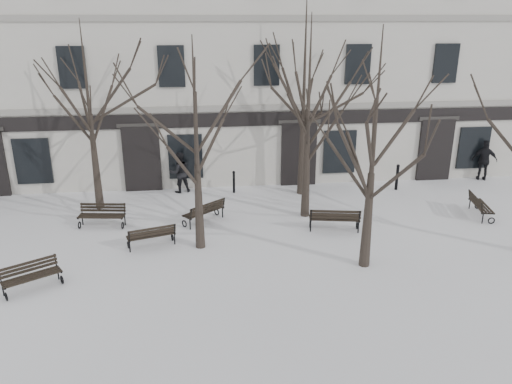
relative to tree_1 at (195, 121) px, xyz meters
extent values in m
plane|color=white|center=(1.06, -1.81, -4.30)|extent=(100.00, 100.00, 0.00)
cube|color=#BCB8AE|center=(1.06, 11.19, 1.20)|extent=(40.00, 10.00, 11.00)
cube|color=gray|center=(1.06, 6.16, -0.70)|extent=(40.00, 0.12, 0.25)
cube|color=gray|center=(1.06, 6.16, 3.00)|extent=(40.00, 0.12, 0.25)
cube|color=black|center=(1.06, 6.15, -1.20)|extent=(40.00, 0.10, 0.60)
cube|color=black|center=(-7.04, 6.14, -2.80)|extent=(1.50, 0.14, 2.00)
cube|color=black|center=(-2.44, 6.13, -2.85)|extent=(1.60, 0.22, 2.90)
cube|color=#2D2B28|center=(-2.44, 6.09, -1.35)|extent=(1.90, 0.08, 0.18)
cube|color=black|center=(-0.54, 6.14, -2.80)|extent=(1.50, 0.14, 2.00)
cube|color=black|center=(4.56, 6.13, -2.85)|extent=(1.60, 0.22, 2.90)
cube|color=#2D2B28|center=(4.56, 6.09, -1.35)|extent=(1.90, 0.08, 0.18)
cube|color=black|center=(6.46, 6.14, -2.80)|extent=(1.50, 0.14, 2.00)
cube|color=black|center=(11.06, 6.13, -2.85)|extent=(1.60, 0.22, 2.90)
cube|color=#2D2B28|center=(11.06, 6.09, -1.35)|extent=(1.90, 0.08, 0.18)
cube|color=black|center=(12.96, 6.14, -2.80)|extent=(1.50, 0.14, 2.00)
cube|color=black|center=(-4.94, 6.14, 1.10)|extent=(1.10, 0.14, 1.70)
cube|color=black|center=(-0.94, 6.14, 1.10)|extent=(1.10, 0.14, 1.70)
cube|color=black|center=(3.06, 6.14, 1.10)|extent=(1.10, 0.14, 1.70)
cube|color=black|center=(7.06, 6.14, 1.10)|extent=(1.10, 0.14, 1.70)
cube|color=black|center=(11.06, 6.14, 1.10)|extent=(1.10, 0.14, 1.70)
cone|color=black|center=(0.00, 0.00, -2.86)|extent=(0.34, 0.34, 2.89)
cone|color=black|center=(5.09, -1.91, -2.79)|extent=(0.34, 0.34, 3.02)
cone|color=black|center=(-4.03, 4.12, -2.76)|extent=(0.34, 0.34, 3.08)
cone|color=black|center=(4.09, 2.34, -2.72)|extent=(0.34, 0.34, 3.16)
cone|color=black|center=(4.45, 4.89, -2.54)|extent=(0.34, 0.34, 3.52)
torus|color=black|center=(-5.33, -2.80, -4.18)|extent=(0.17, 0.24, 0.26)
cylinder|color=black|center=(-5.50, -2.52, -4.10)|extent=(0.04, 0.04, 0.40)
cube|color=black|center=(-5.42, -2.66, -3.90)|extent=(0.29, 0.44, 0.04)
torus|color=black|center=(-4.05, -2.01, -4.18)|extent=(0.17, 0.24, 0.26)
cylinder|color=black|center=(-4.21, -1.73, -4.10)|extent=(0.04, 0.04, 0.40)
cube|color=black|center=(-4.13, -1.87, -3.90)|extent=(0.29, 0.44, 0.04)
cube|color=black|center=(-4.67, -2.43, -3.89)|extent=(1.41, 0.90, 0.03)
cube|color=black|center=(-4.74, -2.33, -3.89)|extent=(1.41, 0.90, 0.03)
cube|color=black|center=(-4.80, -2.22, -3.89)|extent=(1.41, 0.90, 0.03)
cube|color=black|center=(-4.87, -2.11, -3.89)|extent=(1.41, 0.90, 0.03)
cube|color=black|center=(-4.89, -2.08, -3.77)|extent=(1.38, 0.86, 0.08)
cube|color=black|center=(-4.90, -2.07, -3.66)|extent=(1.38, 0.86, 0.08)
cube|color=black|center=(-4.91, -2.05, -3.56)|extent=(1.38, 0.86, 0.08)
cylinder|color=black|center=(-5.54, -2.46, -3.73)|extent=(0.10, 0.13, 0.44)
cylinder|color=black|center=(-4.25, -1.67, -3.73)|extent=(0.10, 0.13, 0.44)
torus|color=black|center=(-0.97, 0.60, -4.18)|extent=(0.12, 0.26, 0.26)
cylinder|color=black|center=(-0.87, 0.30, -4.10)|extent=(0.04, 0.04, 0.40)
cube|color=black|center=(-0.92, 0.45, -3.90)|extent=(0.19, 0.48, 0.04)
torus|color=black|center=(-2.42, 0.16, -4.18)|extent=(0.12, 0.26, 0.26)
cylinder|color=black|center=(-2.32, -0.15, -4.10)|extent=(0.04, 0.04, 0.40)
cube|color=black|center=(-2.37, 0.01, -3.90)|extent=(0.19, 0.48, 0.04)
cube|color=black|center=(-1.70, 0.42, -3.88)|extent=(1.56, 0.55, 0.03)
cube|color=black|center=(-1.67, 0.30, -3.88)|extent=(1.56, 0.55, 0.03)
cube|color=black|center=(-1.63, 0.18, -3.88)|extent=(1.56, 0.55, 0.03)
cube|color=black|center=(-1.59, 0.06, -3.88)|extent=(1.56, 0.55, 0.03)
cube|color=black|center=(-1.58, 0.02, -3.77)|extent=(1.54, 0.50, 0.08)
cube|color=black|center=(-1.58, 0.00, -3.66)|extent=(1.54, 0.50, 0.08)
cube|color=black|center=(-1.57, -0.01, -3.55)|extent=(1.54, 0.50, 0.08)
cylinder|color=black|center=(-0.85, 0.23, -3.72)|extent=(0.07, 0.13, 0.44)
cylinder|color=black|center=(-2.30, -0.22, -3.72)|extent=(0.07, 0.13, 0.44)
torus|color=black|center=(5.72, 0.85, -4.16)|extent=(0.10, 0.30, 0.29)
cylinder|color=black|center=(5.66, 0.50, -4.08)|extent=(0.05, 0.05, 0.45)
cube|color=black|center=(5.69, 0.67, -3.85)|extent=(0.15, 0.55, 0.05)
torus|color=black|center=(4.04, 1.15, -4.16)|extent=(0.10, 0.30, 0.29)
cylinder|color=black|center=(3.98, 0.80, -4.08)|extent=(0.05, 0.05, 0.45)
cube|color=black|center=(4.01, 0.98, -3.85)|extent=(0.15, 0.55, 0.05)
cube|color=black|center=(4.89, 1.04, -3.83)|extent=(1.80, 0.41, 0.04)
cube|color=black|center=(4.86, 0.90, -3.83)|extent=(1.80, 0.41, 0.04)
cube|color=black|center=(4.84, 0.76, -3.83)|extent=(1.80, 0.41, 0.04)
cube|color=black|center=(4.81, 0.63, -3.83)|extent=(1.80, 0.41, 0.04)
cube|color=black|center=(4.81, 0.59, -3.70)|extent=(1.79, 0.35, 0.09)
cube|color=black|center=(4.80, 0.57, -3.58)|extent=(1.79, 0.35, 0.09)
cube|color=black|center=(4.80, 0.54, -3.46)|extent=(1.79, 0.35, 0.09)
cylinder|color=black|center=(5.65, 0.42, -3.65)|extent=(0.07, 0.15, 0.50)
cylinder|color=black|center=(3.96, 0.72, -3.65)|extent=(0.07, 0.15, 0.50)
torus|color=black|center=(-4.41, 2.06, -4.17)|extent=(0.08, 0.28, 0.27)
cylinder|color=black|center=(-4.36, 2.39, -4.09)|extent=(0.05, 0.05, 0.42)
cube|color=black|center=(-4.38, 2.22, -3.88)|extent=(0.12, 0.52, 0.05)
torus|color=black|center=(-2.82, 1.84, -4.17)|extent=(0.08, 0.28, 0.27)
cylinder|color=black|center=(-2.78, 2.18, -4.09)|extent=(0.05, 0.05, 0.42)
cube|color=black|center=(-2.80, 2.01, -3.88)|extent=(0.12, 0.52, 0.05)
cube|color=black|center=(-3.62, 1.91, -3.86)|extent=(1.69, 0.31, 0.03)
cube|color=black|center=(-3.60, 2.04, -3.86)|extent=(1.69, 0.31, 0.03)
cube|color=black|center=(-3.58, 2.17, -3.86)|extent=(1.69, 0.31, 0.03)
cube|color=black|center=(-3.57, 2.30, -3.86)|extent=(1.69, 0.31, 0.03)
cube|color=black|center=(-3.56, 2.34, -3.74)|extent=(1.68, 0.26, 0.08)
cube|color=black|center=(-3.56, 2.36, -3.63)|extent=(1.68, 0.26, 0.08)
cube|color=black|center=(-3.56, 2.38, -3.51)|extent=(1.68, 0.26, 0.08)
cylinder|color=black|center=(-4.35, 2.47, -3.69)|extent=(0.06, 0.14, 0.47)
cylinder|color=black|center=(-2.77, 2.25, -3.69)|extent=(0.06, 0.14, 0.47)
torus|color=black|center=(0.66, 2.77, -4.17)|extent=(0.21, 0.24, 0.27)
cylinder|color=black|center=(0.88, 2.51, -4.09)|extent=(0.05, 0.05, 0.43)
cube|color=black|center=(0.77, 2.64, -3.88)|extent=(0.37, 0.43, 0.05)
torus|color=black|center=(-0.58, 1.75, -4.17)|extent=(0.21, 0.24, 0.27)
cylinder|color=black|center=(-0.36, 1.49, -4.09)|extent=(0.05, 0.05, 0.43)
cube|color=black|center=(-0.47, 1.62, -3.88)|extent=(0.37, 0.43, 0.05)
cube|color=black|center=(0.02, 2.29, -3.86)|extent=(1.37, 1.15, 0.03)
cube|color=black|center=(0.10, 2.19, -3.86)|extent=(1.37, 1.15, 0.03)
cube|color=black|center=(0.19, 2.09, -3.86)|extent=(1.37, 1.15, 0.03)
cube|color=black|center=(0.27, 1.98, -3.86)|extent=(1.37, 1.15, 0.03)
cube|color=black|center=(0.30, 1.95, -3.74)|extent=(1.33, 1.11, 0.09)
cube|color=black|center=(0.31, 1.94, -3.62)|extent=(1.33, 1.11, 0.09)
cube|color=black|center=(0.32, 1.92, -3.51)|extent=(1.33, 1.11, 0.09)
cylinder|color=black|center=(0.93, 2.45, -3.69)|extent=(0.12, 0.13, 0.47)
cylinder|color=black|center=(-0.31, 1.43, -3.69)|extent=(0.12, 0.13, 0.47)
torus|color=black|center=(10.89, 0.72, -4.18)|extent=(0.27, 0.10, 0.26)
cylinder|color=black|center=(10.57, 0.79, -4.10)|extent=(0.05, 0.05, 0.41)
cube|color=black|center=(10.73, 0.76, -3.89)|extent=(0.50, 0.15, 0.05)
torus|color=black|center=(11.21, 2.24, -4.18)|extent=(0.27, 0.10, 0.26)
cylinder|color=black|center=(10.88, 2.31, -4.10)|extent=(0.05, 0.05, 0.41)
cube|color=black|center=(11.05, 2.27, -3.89)|extent=(0.50, 0.15, 0.05)
cube|color=black|center=(11.08, 1.48, -3.88)|extent=(0.41, 1.62, 0.03)
cube|color=black|center=(10.96, 1.50, -3.88)|extent=(0.41, 1.62, 0.03)
cube|color=black|center=(10.83, 1.53, -3.88)|extent=(0.41, 1.62, 0.03)
cube|color=black|center=(10.71, 1.55, -3.88)|extent=(0.41, 1.62, 0.03)
cube|color=black|center=(10.67, 1.56, -3.76)|extent=(0.36, 1.61, 0.08)
cube|color=black|center=(10.65, 1.56, -3.65)|extent=(0.36, 1.61, 0.08)
cube|color=black|center=(10.64, 1.57, -3.54)|extent=(0.36, 1.61, 0.08)
cylinder|color=black|center=(10.50, 0.81, -3.71)|extent=(0.13, 0.06, 0.45)
cylinder|color=black|center=(10.81, 2.32, -3.71)|extent=(0.13, 0.06, 0.45)
cylinder|color=black|center=(1.53, 5.33, -3.84)|extent=(0.11, 0.11, 0.92)
sphere|color=black|center=(1.53, 5.33, -3.37)|extent=(0.13, 0.13, 0.13)
cylinder|color=black|center=(8.81, 4.90, -3.76)|extent=(0.13, 0.13, 1.09)
sphere|color=black|center=(8.81, 4.90, -3.19)|extent=(0.15, 0.15, 0.15)
imported|color=black|center=(-0.82, 5.69, -4.30)|extent=(1.05, 0.92, 1.81)
imported|color=black|center=(13.41, 5.81, -4.30)|extent=(1.22, 0.82, 1.92)
camera|label=1|loc=(0.11, -15.43, 3.11)|focal=35.00mm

